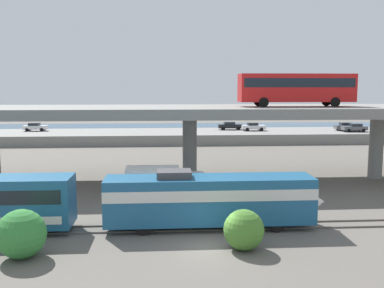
{
  "coord_description": "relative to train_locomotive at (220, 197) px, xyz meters",
  "views": [
    {
      "loc": [
        -2.95,
        -26.36,
        9.96
      ],
      "look_at": [
        0.16,
        18.81,
        4.11
      ],
      "focal_mm": 41.46,
      "sensor_mm": 36.0,
      "label": 1
    }
  ],
  "objects": [
    {
      "name": "parked_car_3",
      "position": [
        31.22,
        48.21,
        0.37
      ],
      "size": [
        4.45,
        1.97,
        1.5
      ],
      "rotation": [
        0.0,
        0.0,
        3.14
      ],
      "color": "#515459",
      "rests_on": "pier_parking_lot"
    },
    {
      "name": "parked_car_2",
      "position": [
        30.7,
        50.65,
        0.37
      ],
      "size": [
        4.35,
        1.88,
        1.5
      ],
      "color": "#515459",
      "rests_on": "pier_parking_lot"
    },
    {
      "name": "ground_plane",
      "position": [
        -1.11,
        -4.0,
        -2.19
      ],
      "size": [
        260.0,
        260.0,
        0.0
      ],
      "primitive_type": "plane",
      "color": "#605B54"
    },
    {
      "name": "parked_car_4",
      "position": [
        -27.55,
        53.56,
        0.37
      ],
      "size": [
        4.31,
        1.82,
        1.5
      ],
      "color": "silver",
      "rests_on": "pier_parking_lot"
    },
    {
      "name": "parked_car_0",
      "position": [
        13.12,
        51.39,
        0.37
      ],
      "size": [
        4.29,
        1.96,
        1.5
      ],
      "color": "silver",
      "rests_on": "pier_parking_lot"
    },
    {
      "name": "parked_car_1",
      "position": [
        9.09,
        53.63,
        0.37
      ],
      "size": [
        4.67,
        1.83,
        1.5
      ],
      "color": "black",
      "rests_on": "pier_parking_lot"
    },
    {
      "name": "transit_bus_on_overpass",
      "position": [
        10.01,
        15.35,
        7.78
      ],
      "size": [
        12.0,
        2.68,
        3.4
      ],
      "rotation": [
        0.0,
        0.0,
        3.14
      ],
      "color": "red",
      "rests_on": "highway_overpass"
    },
    {
      "name": "pier_parking_lot",
      "position": [
        -1.11,
        51.0,
        -1.3
      ],
      "size": [
        79.89,
        13.96,
        1.79
      ],
      "primitive_type": "cube",
      "color": "gray",
      "rests_on": "ground_plane"
    },
    {
      "name": "shrub_left",
      "position": [
        -12.28,
        -4.83,
        -0.75
      ],
      "size": [
        2.89,
        2.89,
        2.89
      ],
      "primitive_type": "sphere",
      "color": "#327E37",
      "rests_on": "ground_plane"
    },
    {
      "name": "train_locomotive",
      "position": [
        0.0,
        0.0,
        0.0
      ],
      "size": [
        15.65,
        3.04,
        4.18
      ],
      "color": "#1E5984",
      "rests_on": "ground_plane"
    },
    {
      "name": "harbor_water",
      "position": [
        -1.11,
        74.0,
        -2.19
      ],
      "size": [
        140.0,
        36.0,
        0.01
      ],
      "primitive_type": "cube",
      "color": "#2D5170",
      "rests_on": "ground_plane"
    },
    {
      "name": "rail_strip_far",
      "position": [
        -1.11,
        0.74,
        -2.13
      ],
      "size": [
        110.0,
        0.12,
        0.12
      ],
      "primitive_type": "cube",
      "color": "#59544C",
      "rests_on": "ground_plane"
    },
    {
      "name": "rail_strip_near",
      "position": [
        -1.11,
        -0.74,
        -2.13
      ],
      "size": [
        110.0,
        0.12,
        0.12
      ],
      "primitive_type": "cube",
      "color": "#59544C",
      "rests_on": "ground_plane"
    },
    {
      "name": "highway_overpass",
      "position": [
        -1.11,
        16.0,
        4.96
      ],
      "size": [
        96.0,
        12.04,
        7.91
      ],
      "color": "gray",
      "rests_on": "ground_plane"
    },
    {
      "name": "service_truck_west",
      "position": [
        -4.0,
        7.56,
        -0.56
      ],
      "size": [
        6.8,
        2.46,
        3.04
      ],
      "color": "#B7B7BC",
      "rests_on": "ground_plane"
    },
    {
      "name": "shrub_right",
      "position": [
        0.92,
        -4.4,
        -0.93
      ],
      "size": [
        2.52,
        2.52,
        2.52
      ],
      "primitive_type": "sphere",
      "color": "#477C2D",
      "rests_on": "ground_plane"
    }
  ]
}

